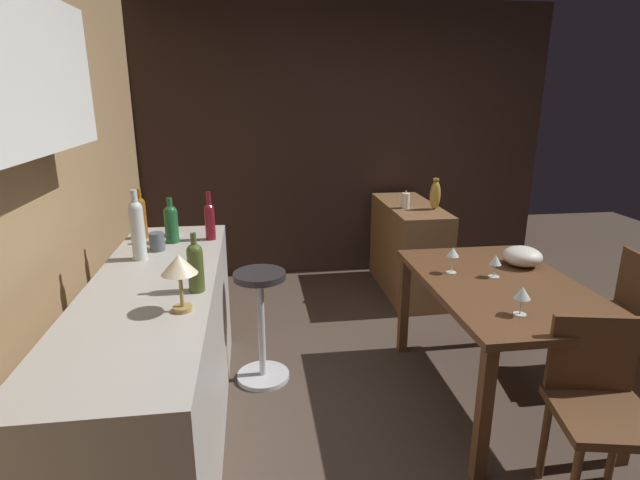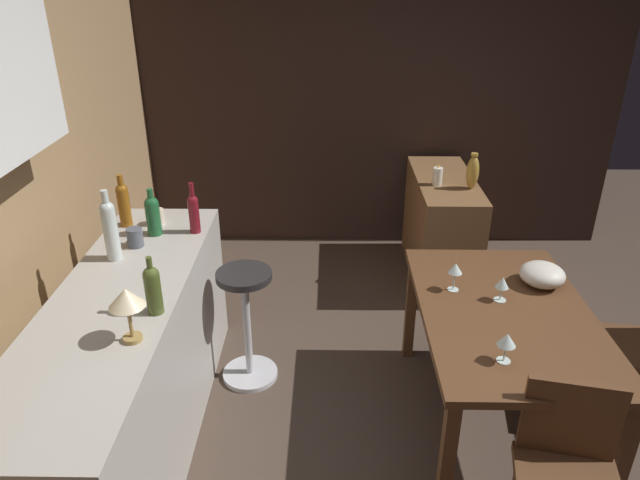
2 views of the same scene
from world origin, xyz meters
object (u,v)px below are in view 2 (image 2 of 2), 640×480
at_px(fruit_bowl, 542,275).
at_px(cup_cream, 157,217).
at_px(wine_glass_center, 507,340).
at_px(vase_brass, 473,172).
at_px(chair_near_window, 568,474).
at_px(wine_glass_left, 455,269).
at_px(dining_table, 504,325).
at_px(bar_stool, 247,323).
at_px(wine_bottle_olive, 153,288).
at_px(wine_bottle_ruby, 194,211).
at_px(sideboard_cabinet, 441,228).
at_px(wine_bottle_amber, 124,202).
at_px(cup_slate, 135,237).
at_px(pillar_candle_tall, 438,176).
at_px(wine_bottle_clear, 110,228).
at_px(wine_bottle_green, 153,214).
at_px(counter_lamp, 127,301).
at_px(wine_glass_right, 502,284).

distance_m(fruit_bowl, cup_cream, 2.20).
distance_m(wine_glass_center, vase_brass, 1.92).
height_order(chair_near_window, wine_glass_left, wine_glass_left).
relative_size(dining_table, bar_stool, 1.84).
xyz_separation_m(wine_bottle_olive, wine_bottle_ruby, (0.84, -0.00, 0.00)).
bearing_deg(fruit_bowl, chair_near_window, 169.67).
height_order(sideboard_cabinet, fruit_bowl, fruit_bowl).
xyz_separation_m(wine_glass_left, wine_bottle_amber, (0.45, 1.85, 0.18)).
distance_m(sideboard_cabinet, cup_slate, 2.42).
height_order(dining_table, fruit_bowl, fruit_bowl).
height_order(wine_bottle_ruby, cup_cream, wine_bottle_ruby).
xyz_separation_m(wine_glass_left, vase_brass, (1.30, -0.37, 0.08)).
height_order(dining_table, pillar_candle_tall, pillar_candle_tall).
bearing_deg(bar_stool, cup_cream, 62.69).
height_order(chair_near_window, wine_bottle_clear, wine_bottle_clear).
bearing_deg(wine_glass_left, wine_glass_center, -170.18).
distance_m(wine_bottle_olive, wine_bottle_green, 0.84).
relative_size(dining_table, cup_slate, 11.14).
distance_m(chair_near_window, wine_bottle_amber, 2.64).
height_order(bar_stool, wine_bottle_green, wine_bottle_green).
height_order(wine_glass_center, wine_bottle_clear, wine_bottle_clear).
distance_m(wine_bottle_ruby, cup_cream, 0.28).
relative_size(wine_bottle_clear, vase_brass, 1.45).
distance_m(dining_table, counter_lamp, 1.82).
bearing_deg(chair_near_window, dining_table, 4.53).
relative_size(bar_stool, cup_cream, 6.35).
bearing_deg(wine_bottle_clear, wine_glass_right, -93.53).
bearing_deg(pillar_candle_tall, vase_brass, -108.30).
distance_m(wine_bottle_olive, cup_cream, 0.99).
xyz_separation_m(wine_bottle_olive, counter_lamp, (-0.21, 0.04, 0.07)).
bearing_deg(pillar_candle_tall, wine_bottle_clear, 125.22).
distance_m(bar_stool, wine_bottle_clear, 0.96).
bearing_deg(wine_bottle_clear, wine_glass_left, -90.74).
height_order(sideboard_cabinet, wine_bottle_green, wine_bottle_green).
xyz_separation_m(wine_bottle_amber, vase_brass, (0.85, -2.22, -0.10)).
bearing_deg(wine_bottle_amber, wine_bottle_green, -120.60).
bearing_deg(wine_bottle_clear, dining_table, -96.24).
relative_size(wine_bottle_olive, vase_brass, 1.04).
distance_m(dining_table, vase_brass, 1.53).
height_order(dining_table, counter_lamp, counter_lamp).
distance_m(wine_glass_left, cup_cream, 1.74).
height_order(sideboard_cabinet, cup_cream, cup_cream).
bearing_deg(cup_cream, wine_glass_center, -121.10).
height_order(wine_bottle_green, counter_lamp, wine_bottle_green).
xyz_separation_m(fruit_bowl, wine_bottle_olive, (-0.55, 1.91, 0.22)).
bearing_deg(wine_glass_right, counter_lamp, 109.40).
xyz_separation_m(wine_bottle_clear, cup_slate, (0.15, -0.07, -0.13)).
xyz_separation_m(wine_glass_center, pillar_candle_tall, (1.98, -0.03, 0.04)).
distance_m(wine_bottle_amber, wine_bottle_green, 0.23).
xyz_separation_m(fruit_bowl, cup_cream, (0.40, 2.16, 0.15)).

